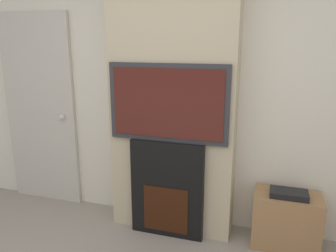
% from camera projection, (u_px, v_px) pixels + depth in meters
% --- Properties ---
extents(wall_back, '(6.00, 0.06, 2.70)m').
position_uv_depth(wall_back, '(179.00, 82.00, 3.00)').
color(wall_back, silver).
rests_on(wall_back, ground_plane).
extents(chimney_breast, '(1.11, 0.30, 2.70)m').
position_uv_depth(chimney_breast, '(173.00, 85.00, 2.83)').
color(chimney_breast, '#BCAD8E').
rests_on(chimney_breast, ground_plane).
extents(fireplace, '(0.65, 0.15, 0.88)m').
position_uv_depth(fireplace, '(168.00, 188.00, 2.92)').
color(fireplace, black).
rests_on(fireplace, ground_plane).
extents(television, '(1.03, 0.07, 0.66)m').
position_uv_depth(television, '(168.00, 103.00, 2.73)').
color(television, '#2D2D33').
rests_on(television, fireplace).
extents(media_stand, '(0.55, 0.32, 0.52)m').
position_uv_depth(media_stand, '(286.00, 219.00, 2.78)').
color(media_stand, '#997047').
rests_on(media_stand, ground_plane).
extents(entry_door, '(0.83, 0.09, 2.00)m').
position_uv_depth(entry_door, '(41.00, 111.00, 3.47)').
color(entry_door, '#BCB7AD').
rests_on(entry_door, ground_plane).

